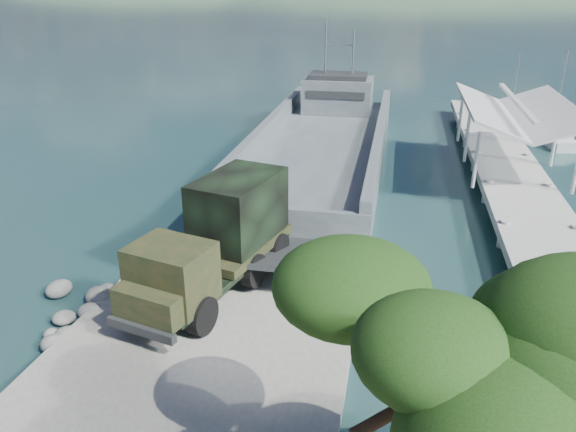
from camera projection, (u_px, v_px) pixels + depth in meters
The scene contains 10 objects.
ground at pixel (212, 340), 20.17m from camera, with size 1400.00×1400.00×0.00m, color #1B4242.
boat_ramp at pixel (203, 351), 19.17m from camera, with size 10.00×18.00×0.50m, color gray.
shoreline_rocks at pixel (63, 314), 21.71m from camera, with size 3.20×5.60×0.90m, color #5D5D5B, non-canonical shape.
pier at pixel (511, 163), 34.22m from camera, with size 6.40×44.00×6.10m.
landing_craft at pixel (321, 153), 39.12m from camera, with size 8.55×33.33×9.88m.
military_truck at pixel (219, 238), 22.07m from camera, with size 4.88×9.32×4.15m.
soldier at pixel (126, 317), 19.23m from camera, with size 0.58×0.38×1.60m, color black.
sailboat_near at pixel (552, 138), 44.24m from camera, with size 2.80×6.22×7.31m.
sailboat_far at pixel (509, 119), 50.54m from camera, with size 3.23×5.37×6.30m.
overhang_tree at pixel (560, 411), 8.08m from camera, with size 8.56×7.89×7.77m.
Camera 1 is at (5.90, -16.00, 11.97)m, focal length 35.00 mm.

